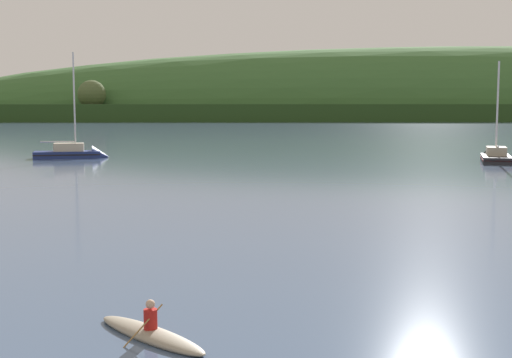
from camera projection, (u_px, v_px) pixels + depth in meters
name	position (u px, v px, depth m)	size (l,w,h in m)	color
far_shoreline_hill	(481.00, 118.00, 248.94)	(563.77, 98.06, 51.44)	#27431B
sailboat_near_mooring	(76.00, 155.00, 70.06)	(7.55, 3.34, 11.56)	navy
sailboat_far_left	(495.00, 160.00, 65.72)	(4.71, 7.44, 10.58)	#232328
canoe_with_paddler	(151.00, 334.00, 16.28)	(3.09, 3.38, 1.02)	gray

